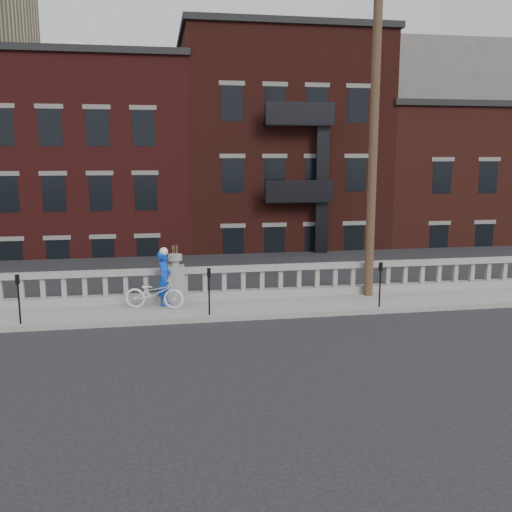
{
  "coord_description": "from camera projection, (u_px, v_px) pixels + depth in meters",
  "views": [
    {
      "loc": [
        -0.48,
        -13.59,
        4.68
      ],
      "look_at": [
        2.42,
        3.2,
        1.63
      ],
      "focal_mm": 40.0,
      "sensor_mm": 36.0,
      "label": 1
    }
  ],
  "objects": [
    {
      "name": "ground",
      "position": [
        182.0,
        346.0,
        14.08
      ],
      "size": [
        120.0,
        120.0,
        0.0
      ],
      "primitive_type": "plane",
      "color": "black",
      "rests_on": "ground"
    },
    {
      "name": "parking_meter_d",
      "position": [
        380.0,
        279.0,
        17.0
      ],
      "size": [
        0.1,
        0.09,
        1.36
      ],
      "color": "black",
      "rests_on": "sidewalk"
    },
    {
      "name": "sidewalk",
      "position": [
        177.0,
        311.0,
        16.98
      ],
      "size": [
        32.0,
        2.2,
        0.15
      ],
      "primitive_type": "cube",
      "color": "gray",
      "rests_on": "ground"
    },
    {
      "name": "parking_meter_c",
      "position": [
        209.0,
        286.0,
        16.14
      ],
      "size": [
        0.1,
        0.09,
        1.36
      ],
      "color": "black",
      "rests_on": "sidewalk"
    },
    {
      "name": "bicycle",
      "position": [
        154.0,
        293.0,
        16.92
      ],
      "size": [
        1.86,
        1.02,
        0.93
      ],
      "primitive_type": "imported",
      "rotation": [
        0.0,
        0.0,
        1.33
      ],
      "color": "silver",
      "rests_on": "sidewalk"
    },
    {
      "name": "balustrade",
      "position": [
        176.0,
        285.0,
        17.8
      ],
      "size": [
        28.0,
        0.34,
        1.03
      ],
      "color": "gray",
      "rests_on": "sidewalk"
    },
    {
      "name": "lower_level",
      "position": [
        174.0,
        187.0,
        36.07
      ],
      "size": [
        80.0,
        44.0,
        20.8
      ],
      "color": "#605E59",
      "rests_on": "ground"
    },
    {
      "name": "utility_pole",
      "position": [
        374.0,
        136.0,
        17.69
      ],
      "size": [
        1.6,
        0.28,
        10.0
      ],
      "color": "#422D1E",
      "rests_on": "sidewalk"
    },
    {
      "name": "cyclist",
      "position": [
        164.0,
        278.0,
        17.23
      ],
      "size": [
        0.59,
        0.71,
        1.67
      ],
      "primitive_type": "imported",
      "rotation": [
        0.0,
        0.0,
        1.2
      ],
      "color": "blue",
      "rests_on": "sidewalk"
    },
    {
      "name": "parking_meter_b",
      "position": [
        18.0,
        293.0,
        15.28
      ],
      "size": [
        0.1,
        0.09,
        1.36
      ],
      "color": "black",
      "rests_on": "sidewalk"
    },
    {
      "name": "planter_pedestal",
      "position": [
        176.0,
        279.0,
        17.77
      ],
      "size": [
        0.55,
        0.55,
        1.76
      ],
      "color": "gray",
      "rests_on": "sidewalk"
    }
  ]
}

